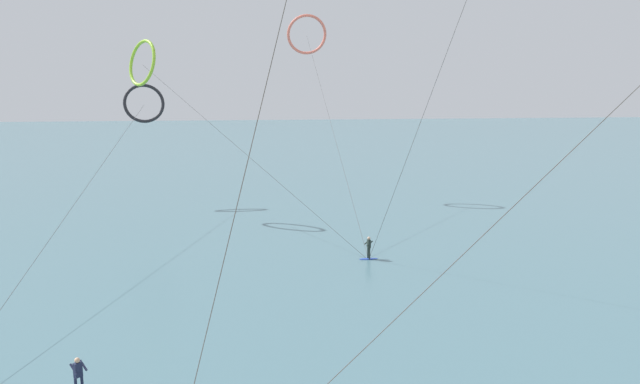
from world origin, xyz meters
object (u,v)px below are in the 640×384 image
Objects in this scene: kite_charcoal at (144,104)px; kite_lime at (142,63)px; kite_coral at (307,35)px; surfer_emerald at (79,379)px; surfer_cobalt at (369,249)px.

kite_lime is (1.02, -6.06, 3.96)m from kite_charcoal.
kite_coral is at bearing 79.21° from kite_lime.
surfer_emerald is 49.24m from kite_coral.
kite_charcoal reaches higher than surfer_emerald.
kite_lime is at bearing 26.85° from kite_coral.
kite_coral is (14.10, 43.90, 17.26)m from surfer_emerald.
kite_charcoal is at bearing 28.52° from surfer_cobalt.
surfer_cobalt is 23.91m from surfer_emerald.
kite_charcoal is (-19.23, 23.53, 9.91)m from surfer_cobalt.
kite_coral is (17.45, 2.50, 7.35)m from kite_charcoal.
kite_lime is (-18.21, 17.47, 13.87)m from surfer_cobalt.
kite_lime reaches higher than surfer_cobalt.
surfer_emerald is 0.04× the size of kite_charcoal.
surfer_cobalt is 0.04× the size of kite_charcoal.
kite_charcoal is at bearing 7.48° from kite_coral.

